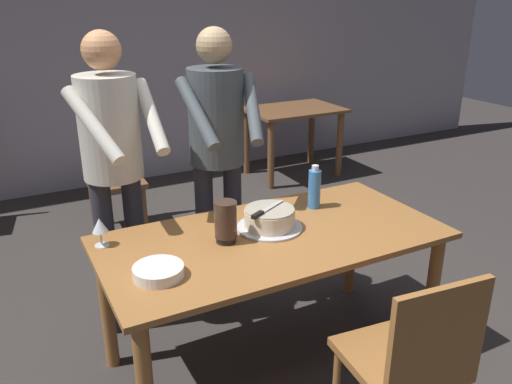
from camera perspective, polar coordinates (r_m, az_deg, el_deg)
The scene contains 14 objects.
ground_plane at distance 3.02m, azimuth 1.72°, elevation -17.66°, with size 14.00×14.00×0.00m, color #383330.
back_wall at distance 5.48m, azimuth -15.78°, elevation 14.74°, with size 10.00×0.12×2.70m, color #ADA8B2.
main_dining_table at distance 2.66m, azimuth 1.87°, elevation -6.78°, with size 1.73×0.85×0.75m.
cake_on_platter at distance 2.66m, azimuth 1.50°, elevation -3.02°, with size 0.34×0.34×0.11m.
cake_knife at distance 2.58m, azimuth 0.65°, elevation -2.25°, with size 0.25×0.15×0.02m.
plate_stack at distance 2.28m, azimuth -10.70°, elevation -8.60°, with size 0.22×0.22×0.05m.
wine_glass_near at distance 2.57m, azimuth -16.83°, elevation -3.63°, with size 0.08×0.08×0.14m.
water_bottle at distance 2.91m, azimuth 6.45°, elevation 0.40°, with size 0.07×0.07×0.25m.
hurricane_lamp at distance 2.50m, azimuth -3.36°, elevation -3.28°, with size 0.11×0.11×0.21m.
person_cutting_cake at distance 3.03m, azimuth -4.29°, elevation 5.48°, with size 0.46×0.57×1.72m.
person_standing_beside at distance 2.88m, azimuth -15.48°, elevation 3.95°, with size 0.46×0.57×1.72m.
chair_near_side at distance 2.31m, azimuth 16.72°, elevation -17.08°, with size 0.48×0.48×0.90m.
background_table at distance 5.61m, azimuth 4.12°, elevation 7.56°, with size 1.00×0.70×0.74m.
background_chair_1 at distance 4.47m, azimuth -15.48°, elevation 2.13°, with size 0.45×0.45×0.90m.
Camera 1 is at (-1.17, -2.04, 1.89)m, focal length 36.32 mm.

